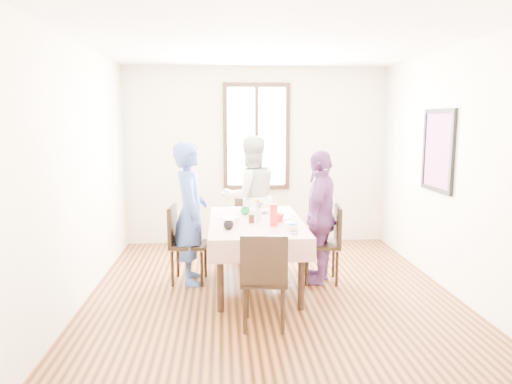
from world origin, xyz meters
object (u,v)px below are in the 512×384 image
at_px(chair_near, 264,279).
at_px(chair_right, 321,244).
at_px(chair_far, 250,225).
at_px(chair_left, 189,244).
at_px(person_left, 190,213).
at_px(dining_table, 256,253).
at_px(person_right, 320,217).
at_px(person_far, 250,197).

bearing_deg(chair_near, chair_right, 63.36).
distance_m(chair_far, chair_near, 2.29).
xyz_separation_m(chair_left, chair_near, (0.78, -1.30, 0.00)).
distance_m(chair_far, person_left, 1.30).
distance_m(chair_left, chair_near, 1.51).
xyz_separation_m(chair_right, chair_far, (-0.78, 1.09, 0.00)).
relative_size(dining_table, chair_right, 1.83).
xyz_separation_m(chair_left, person_right, (1.53, -0.10, 0.33)).
relative_size(dining_table, chair_left, 1.83).
xyz_separation_m(chair_left, person_left, (0.02, 0.00, 0.37)).
height_order(chair_left, chair_far, same).
bearing_deg(dining_table, person_right, 3.93).
bearing_deg(dining_table, chair_near, -90.00).
bearing_deg(chair_right, person_left, 92.62).
xyz_separation_m(dining_table, chair_near, (0.00, -1.14, 0.08)).
relative_size(chair_right, person_left, 0.55).
distance_m(dining_table, chair_left, 0.80).
distance_m(chair_left, chair_far, 1.26).
bearing_deg(dining_table, chair_far, 90.00).
xyz_separation_m(dining_table, person_left, (-0.76, 0.16, 0.45)).
bearing_deg(person_far, person_right, 109.39).
height_order(chair_right, person_left, person_left).
bearing_deg(chair_right, person_far, 42.47).
bearing_deg(chair_left, person_right, 91.37).
height_order(chair_left, person_far, person_far).
relative_size(chair_far, person_left, 0.55).
height_order(chair_left, person_right, person_right).
relative_size(dining_table, chair_near, 1.83).
height_order(person_left, person_far, person_far).
relative_size(dining_table, person_left, 1.00).
bearing_deg(person_right, chair_left, -70.73).
xyz_separation_m(chair_far, person_right, (0.76, -1.09, 0.33)).
bearing_deg(person_right, person_left, -70.78).
relative_size(dining_table, person_far, 0.98).
distance_m(chair_right, chair_near, 1.43).
distance_m(chair_far, person_far, 0.39).
xyz_separation_m(chair_right, person_left, (-1.53, 0.10, 0.37)).
xyz_separation_m(chair_near, person_right, (0.76, 1.20, 0.33)).
bearing_deg(dining_table, chair_left, 168.65).
bearing_deg(person_far, chair_right, 110.13).
bearing_deg(person_right, chair_near, -9.18).
bearing_deg(chair_right, chair_near, 153.47).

